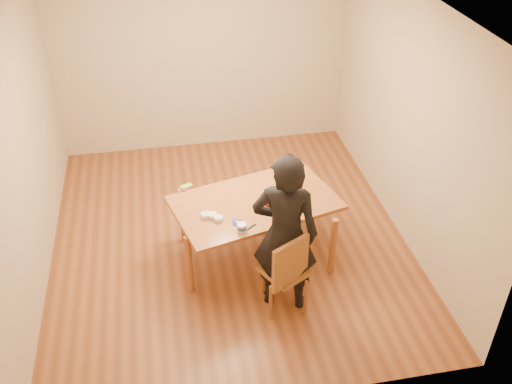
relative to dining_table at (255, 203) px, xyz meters
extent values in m
cube|color=brown|center=(-0.24, 0.38, -0.73)|extent=(4.00, 4.50, 0.00)
cube|color=silver|center=(-0.24, 0.38, 1.97)|extent=(4.00, 4.50, 0.00)
cube|color=tan|center=(-0.24, 2.63, 0.62)|extent=(4.00, 0.00, 2.70)
cube|color=tan|center=(-2.24, 0.38, 0.62)|extent=(0.00, 4.50, 2.70)
cube|color=tan|center=(1.76, 0.38, 0.62)|extent=(0.00, 4.50, 2.70)
cube|color=brown|center=(0.00, 0.00, 0.00)|extent=(1.87, 1.39, 0.04)
cube|color=brown|center=(0.15, -0.78, -0.28)|extent=(0.55, 0.55, 0.04)
cylinder|color=red|center=(0.21, -0.01, 0.03)|extent=(0.31, 0.31, 0.02)
cylinder|color=white|center=(0.21, -0.01, 0.08)|extent=(0.21, 0.21, 0.07)
ellipsoid|color=white|center=(0.21, -0.01, 0.12)|extent=(0.20, 0.20, 0.03)
cylinder|color=white|center=(-0.22, -0.47, 0.06)|extent=(0.09, 0.09, 0.08)
cylinder|color=#171A98|center=(-0.24, -0.33, 0.03)|extent=(0.11, 0.11, 0.01)
ellipsoid|color=white|center=(-0.24, -0.33, 0.04)|extent=(0.04, 0.04, 0.02)
cylinder|color=white|center=(-0.42, -0.26, 0.04)|extent=(0.09, 0.09, 0.04)
cylinder|color=white|center=(-0.47, -0.20, 0.04)|extent=(0.09, 0.09, 0.04)
cylinder|color=white|center=(-0.54, -0.18, 0.04)|extent=(0.09, 0.09, 0.04)
cube|color=#E4359E|center=(-0.68, 0.36, 0.03)|extent=(0.13, 0.11, 0.02)
cube|color=green|center=(-0.69, 0.37, 0.05)|extent=(0.14, 0.11, 0.02)
cube|color=black|center=(-0.13, -0.44, 0.02)|extent=(0.14, 0.11, 0.01)
imported|color=black|center=(0.15, -0.73, 0.13)|extent=(0.73, 0.60, 1.73)
camera|label=1|loc=(-0.89, -4.78, 3.49)|focal=40.00mm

